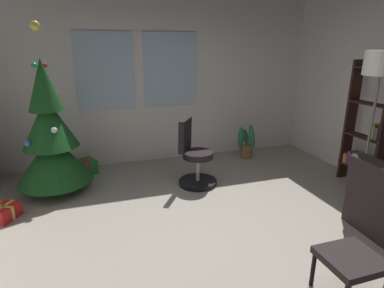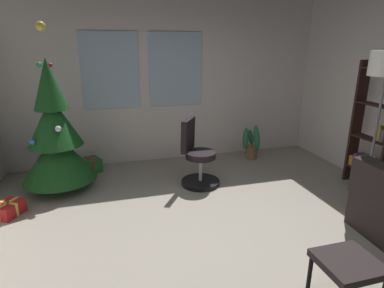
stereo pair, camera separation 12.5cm
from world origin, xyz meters
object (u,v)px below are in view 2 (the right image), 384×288
footstool (348,266)px  gift_box_red (9,209)px  office_chair (197,160)px  bookshelf (372,136)px  potted_plant (251,145)px  holiday_tree (56,138)px  gift_box_green (90,165)px

footstool → gift_box_red: (-2.93, 2.19, -0.24)m
footstool → office_chair: size_ratio=0.46×
bookshelf → gift_box_red: bearing=173.9°
office_chair → potted_plant: 1.45m
holiday_tree → bookshelf: size_ratio=1.27×
gift_box_green → footstool: bearing=-58.8°
office_chair → bookshelf: 2.44m
office_chair → potted_plant: size_ratio=1.44×
footstool → gift_box_red: footstool is taller
footstool → holiday_tree: 3.71m
office_chair → footstool: bearing=-78.4°
gift_box_red → gift_box_green: (0.90, 1.17, 0.03)m
holiday_tree → potted_plant: bearing=7.3°
footstool → holiday_tree: bearing=130.6°
gift_box_red → gift_box_green: gift_box_green is taller
holiday_tree → potted_plant: 3.19m
office_chair → bookshelf: size_ratio=0.55×
gift_box_red → gift_box_green: 1.47m
holiday_tree → potted_plant: holiday_tree is taller
holiday_tree → potted_plant: (3.13, 0.40, -0.48)m
bookshelf → footstool: bearing=-136.6°
gift_box_green → potted_plant: (2.76, -0.16, 0.17)m
potted_plant → holiday_tree: bearing=-172.7°
gift_box_green → office_chair: 1.81m
gift_box_red → potted_plant: size_ratio=0.58×
gift_box_green → potted_plant: potted_plant is taller
gift_box_red → office_chair: (2.43, 0.26, 0.30)m
gift_box_red → office_chair: 2.46m
footstool → gift_box_red: size_ratio=1.14×
holiday_tree → gift_box_red: bearing=-131.0°
gift_box_red → potted_plant: 3.80m
office_chair → potted_plant: bearing=31.5°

